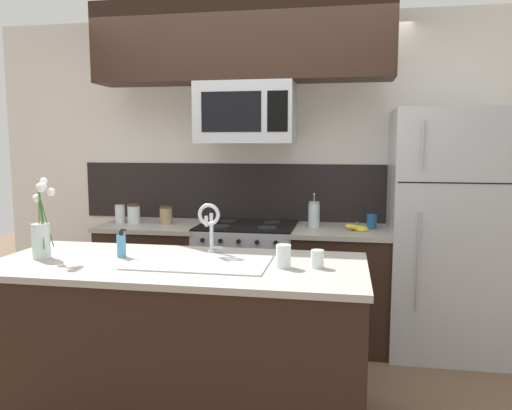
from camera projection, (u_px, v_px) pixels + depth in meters
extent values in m
plane|color=brown|center=(220.00, 390.00, 3.18)|extent=(10.00, 10.00, 0.00)
cube|color=silver|center=(290.00, 174.00, 4.22)|extent=(5.20, 0.10, 2.60)
cube|color=black|center=(254.00, 192.00, 4.23)|extent=(3.05, 0.01, 0.48)
cube|color=black|center=(156.00, 279.00, 4.14)|extent=(0.79, 0.62, 0.88)
cube|color=#9E998E|center=(154.00, 225.00, 4.09)|extent=(0.82, 0.65, 0.03)
cube|color=black|center=(340.00, 289.00, 3.88)|extent=(0.71, 0.62, 0.88)
cube|color=#9E998E|center=(341.00, 231.00, 3.82)|extent=(0.74, 0.65, 0.03)
cube|color=#A8AAAF|center=(247.00, 282.00, 4.00)|extent=(0.76, 0.62, 0.91)
cube|color=black|center=(247.00, 225.00, 3.95)|extent=(0.76, 0.62, 0.01)
cylinder|color=black|center=(220.00, 226.00, 3.84)|extent=(0.15, 0.15, 0.01)
cylinder|color=black|center=(267.00, 228.00, 3.78)|extent=(0.15, 0.15, 0.01)
cylinder|color=black|center=(229.00, 221.00, 4.11)|extent=(0.15, 0.15, 0.01)
cylinder|color=black|center=(272.00, 222.00, 4.05)|extent=(0.15, 0.15, 0.01)
cylinder|color=black|center=(202.00, 240.00, 3.69)|extent=(0.03, 0.02, 0.03)
cylinder|color=black|center=(220.00, 241.00, 3.66)|extent=(0.03, 0.02, 0.03)
cylinder|color=black|center=(239.00, 241.00, 3.64)|extent=(0.03, 0.02, 0.03)
cylinder|color=black|center=(257.00, 242.00, 3.62)|extent=(0.03, 0.02, 0.03)
cylinder|color=black|center=(276.00, 243.00, 3.59)|extent=(0.03, 0.02, 0.03)
cube|color=#A8AAAF|center=(246.00, 113.00, 3.82)|extent=(0.74, 0.40, 0.46)
cube|color=black|center=(231.00, 112.00, 3.64)|extent=(0.45, 0.00, 0.29)
cube|color=black|center=(277.00, 111.00, 3.58)|extent=(0.15, 0.00, 0.29)
cube|color=black|center=(240.00, 42.00, 3.73)|extent=(2.26, 0.34, 0.60)
cube|color=#A8AAAF|center=(447.00, 232.00, 3.70)|extent=(0.84, 0.72, 1.81)
cube|color=black|center=(461.00, 183.00, 3.30)|extent=(0.80, 0.00, 0.01)
cylinder|color=#99999E|center=(423.00, 145.00, 3.30)|extent=(0.01, 0.01, 0.33)
cylinder|color=#99999E|center=(418.00, 262.00, 3.40)|extent=(0.01, 0.01, 0.69)
cylinder|color=silver|center=(120.00, 215.00, 4.12)|extent=(0.08, 0.08, 0.13)
cylinder|color=#B2B2B7|center=(120.00, 206.00, 4.11)|extent=(0.08, 0.08, 0.01)
cylinder|color=silver|center=(134.00, 215.00, 4.07)|extent=(0.10, 0.10, 0.14)
cylinder|color=#4C331E|center=(134.00, 205.00, 4.06)|extent=(0.10, 0.10, 0.02)
cylinder|color=#997F5B|center=(166.00, 216.00, 4.06)|extent=(0.10, 0.10, 0.13)
cylinder|color=#4C331E|center=(166.00, 207.00, 4.05)|extent=(0.10, 0.10, 0.01)
ellipsoid|color=yellow|center=(355.00, 228.00, 3.73)|extent=(0.16, 0.13, 0.06)
ellipsoid|color=yellow|center=(356.00, 228.00, 3.75)|extent=(0.18, 0.09, 0.07)
ellipsoid|color=yellow|center=(357.00, 228.00, 3.73)|extent=(0.17, 0.04, 0.06)
ellipsoid|color=yellow|center=(358.00, 228.00, 3.74)|extent=(0.18, 0.09, 0.06)
ellipsoid|color=yellow|center=(359.00, 228.00, 3.73)|extent=(0.16, 0.13, 0.07)
cylinder|color=brown|center=(357.00, 224.00, 3.73)|extent=(0.02, 0.02, 0.03)
cylinder|color=silver|center=(314.00, 215.00, 3.90)|extent=(0.09, 0.09, 0.18)
cylinder|color=#A3A3AA|center=(314.00, 203.00, 3.89)|extent=(0.08, 0.08, 0.02)
cylinder|color=#A3A3AA|center=(314.00, 198.00, 3.89)|extent=(0.01, 0.01, 0.05)
sphere|color=#A3A3AA|center=(314.00, 194.00, 3.88)|extent=(0.02, 0.02, 0.02)
cylinder|color=#1E5184|center=(372.00, 222.00, 3.82)|extent=(0.08, 0.08, 0.11)
cube|color=black|center=(179.00, 344.00, 2.81)|extent=(2.04, 0.84, 0.88)
cube|color=#9E998E|center=(177.00, 265.00, 2.75)|extent=(2.07, 0.87, 0.03)
cube|color=#ADAFB5|center=(199.00, 262.00, 2.73)|extent=(0.76, 0.44, 0.01)
cube|color=#ADAFB5|center=(169.00, 275.00, 2.77)|extent=(0.30, 0.33, 0.15)
cube|color=#ADAFB5|center=(231.00, 278.00, 2.71)|extent=(0.30, 0.33, 0.15)
cylinder|color=#B7BABF|center=(212.00, 251.00, 2.98)|extent=(0.04, 0.04, 0.02)
cylinder|color=#B7BABF|center=(212.00, 232.00, 2.97)|extent=(0.02, 0.02, 0.22)
torus|color=#B7BABF|center=(209.00, 215.00, 2.90)|extent=(0.13, 0.02, 0.13)
cylinder|color=#B7BABF|center=(206.00, 221.00, 2.85)|extent=(0.02, 0.02, 0.06)
cube|color=#B7BABF|center=(217.00, 247.00, 2.97)|extent=(0.07, 0.01, 0.01)
cylinder|color=#4C93C6|center=(121.00, 246.00, 2.87)|extent=(0.05, 0.05, 0.13)
cylinder|color=black|center=(121.00, 233.00, 2.86)|extent=(0.02, 0.02, 0.02)
cube|color=black|center=(123.00, 230.00, 2.85)|extent=(0.03, 0.01, 0.01)
cylinder|color=silver|center=(283.00, 256.00, 2.63)|extent=(0.08, 0.08, 0.12)
cylinder|color=silver|center=(317.00, 259.00, 2.62)|extent=(0.07, 0.07, 0.10)
cylinder|color=silver|center=(41.00, 241.00, 2.83)|extent=(0.10, 0.10, 0.20)
cylinder|color=silver|center=(42.00, 252.00, 2.84)|extent=(0.09, 0.09, 0.06)
cylinder|color=#386B2D|center=(46.00, 220.00, 2.83)|extent=(0.07, 0.03, 0.31)
sphere|color=white|center=(51.00, 192.00, 2.82)|extent=(0.05, 0.05, 0.05)
cylinder|color=#386B2D|center=(39.00, 223.00, 2.83)|extent=(0.02, 0.01, 0.28)
sphere|color=white|center=(37.00, 198.00, 2.81)|extent=(0.04, 0.04, 0.04)
cylinder|color=#386B2D|center=(43.00, 215.00, 2.82)|extent=(0.03, 0.02, 0.38)
sphere|color=white|center=(44.00, 181.00, 2.80)|extent=(0.04, 0.04, 0.04)
cylinder|color=#386B2D|center=(41.00, 218.00, 2.79)|extent=(0.05, 0.05, 0.35)
sphere|color=white|center=(41.00, 187.00, 2.75)|extent=(0.05, 0.05, 0.05)
cylinder|color=#386B2D|center=(42.00, 217.00, 2.83)|extent=(0.02, 0.03, 0.35)
sphere|color=white|center=(43.00, 186.00, 2.81)|extent=(0.05, 0.05, 0.05)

